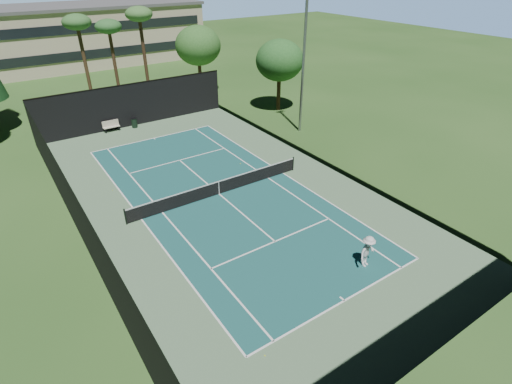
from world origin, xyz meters
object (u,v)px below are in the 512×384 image
Objects in this scene: tennis_ball_a at (265,356)px; park_bench at (111,126)px; tennis_net at (219,187)px; tennis_ball_c at (240,164)px; tennis_ball_b at (218,187)px; trash_bin at (134,123)px; tennis_ball_d at (112,190)px; player at (368,252)px.

tennis_ball_a is 0.04× the size of park_bench.
tennis_ball_a is at bearing -94.62° from park_bench.
tennis_net reaches higher than tennis_ball_c.
tennis_ball_b is at bearing 68.42° from tennis_ball_a.
tennis_net is 191.38× the size of tennis_ball_a.
tennis_ball_c is 0.05× the size of park_bench.
tennis_ball_c is (3.68, 3.14, -0.52)m from tennis_net.
tennis_net reaches higher than tennis_ball_b.
trash_bin is (4.36, 27.68, 0.44)m from tennis_ball_a.
tennis_ball_d is at bearing 93.60° from tennis_ball_a.
tennis_ball_b is at bearing -86.67° from trash_bin.
trash_bin reaches higher than tennis_ball_b.
tennis_ball_d is 11.62m from park_bench.
park_bench is at bearing 85.38° from tennis_ball_a.
trash_bin is at bearing 84.44° from player.
tennis_ball_d is 12.14m from trash_bin.
tennis_net is 1.11m from tennis_ball_b.
player is (2.72, -10.66, 0.35)m from tennis_net.
park_bench is (3.32, 11.13, 0.51)m from tennis_ball_d.
park_bench is at bearing 172.53° from trash_bin.
trash_bin reaches higher than tennis_ball_c.
tennis_ball_d is at bearing -116.53° from trash_bin.
tennis_net is at bearing -88.25° from trash_bin.
park_bench reaches higher than tennis_ball_a.
tennis_net is 8.60× the size of park_bench.
park_bench is at bearing 88.82° from player.
tennis_ball_a is at bearing -111.58° from tennis_ball_b.
tennis_net is at bearing 91.78° from player.
tennis_ball_c is at bearing 34.20° from tennis_ball_b.
tennis_ball_c is at bearing 40.54° from tennis_net.
player is at bearing 11.87° from tennis_ball_a.
tennis_ball_b is at bearing -145.80° from tennis_ball_c.
tennis_ball_b is 0.04× the size of park_bench.
tennis_ball_a is 28.05m from park_bench.
player is 26.29m from trash_bin.
tennis_ball_b is at bearing -30.38° from tennis_ball_d.
player reaches higher than tennis_ball_c.
tennis_ball_d is at bearing 142.18° from tennis_net.
tennis_ball_c is 12.97m from trash_bin.
player reaches higher than park_bench.
player is 28.24× the size of tennis_ball_d.
park_bench is (-6.25, 12.56, 0.51)m from tennis_ball_c.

